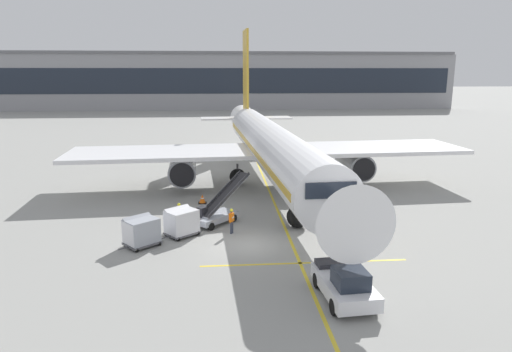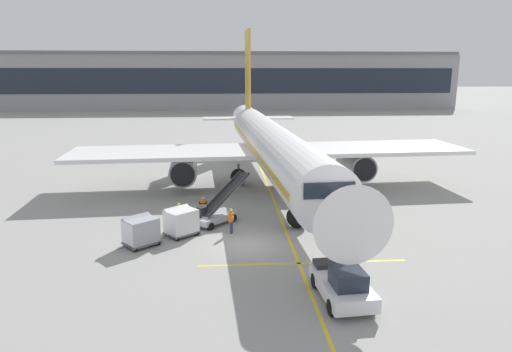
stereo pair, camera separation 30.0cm
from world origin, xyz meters
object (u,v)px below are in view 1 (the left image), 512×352
object	(u,v)px
baggage_cart_second	(141,231)
ground_crew_by_carts	(232,219)
parked_airplane	(270,145)
safety_cone_engine_keepout	(202,199)
ground_crew_by_loader	(179,213)
belt_loader	(217,211)
pushback_tug	(345,284)
baggage_cart_lead	(181,221)

from	to	relation	value
baggage_cart_second	ground_crew_by_carts	xyz separation A→B (m)	(5.73, 1.84, -0.00)
parked_airplane	baggage_cart_second	world-z (taller)	parked_airplane
parked_airplane	ground_crew_by_carts	distance (m)	13.83
baggage_cart_second	safety_cone_engine_keepout	xyz separation A→B (m)	(3.50, 9.36, -0.63)
ground_crew_by_carts	baggage_cart_second	bearing A→B (deg)	-162.21
baggage_cart_second	ground_crew_by_loader	bearing A→B (deg)	59.23
belt_loader	baggage_cart_second	size ratio (longest dim) A/B	1.76
baggage_cart_second	pushback_tug	xyz separation A→B (m)	(10.89, -7.88, -0.17)
pushback_tug	ground_crew_by_loader	xyz separation A→B (m)	(-8.81, 11.39, 0.17)
baggage_cart_second	safety_cone_engine_keepout	size ratio (longest dim) A/B	3.40
parked_airplane	ground_crew_by_loader	distance (m)	13.91
belt_loader	safety_cone_engine_keepout	size ratio (longest dim) A/B	6.00
baggage_cart_second	ground_crew_by_loader	world-z (taller)	baggage_cart_second
pushback_tug	baggage_cart_second	bearing A→B (deg)	144.11
ground_crew_by_loader	safety_cone_engine_keepout	world-z (taller)	ground_crew_by_loader
ground_crew_by_carts	safety_cone_engine_keepout	world-z (taller)	ground_crew_by_carts
parked_airplane	pushback_tug	xyz separation A→B (m)	(1.17, -22.63, -3.13)
ground_crew_by_loader	safety_cone_engine_keepout	xyz separation A→B (m)	(1.41, 5.86, -0.62)
parked_airplane	safety_cone_engine_keepout	bearing A→B (deg)	-139.15
baggage_cart_lead	ground_crew_by_loader	size ratio (longest dim) A/B	1.50
safety_cone_engine_keepout	pushback_tug	bearing A→B (deg)	-66.79
parked_airplane	baggage_cart_lead	world-z (taller)	parked_airplane
parked_airplane	ground_crew_by_loader	world-z (taller)	parked_airplane
ground_crew_by_carts	safety_cone_engine_keepout	size ratio (longest dim) A/B	2.28
parked_airplane	baggage_cart_lead	distance (m)	15.29
belt_loader	ground_crew_by_loader	size ratio (longest dim) A/B	2.64
belt_loader	baggage_cart_second	world-z (taller)	belt_loader
belt_loader	baggage_cart_second	xyz separation A→B (m)	(-4.74, -4.11, 0.09)
baggage_cart_second	safety_cone_engine_keepout	world-z (taller)	baggage_cart_second
pushback_tug	parked_airplane	bearing A→B (deg)	92.95
pushback_tug	safety_cone_engine_keepout	world-z (taller)	pushback_tug
pushback_tug	safety_cone_engine_keepout	distance (m)	18.77
parked_airplane	ground_crew_by_loader	size ratio (longest dim) A/B	27.39
parked_airplane	pushback_tug	bearing A→B (deg)	-87.05
belt_loader	baggage_cart_second	distance (m)	6.27
baggage_cart_lead	safety_cone_engine_keepout	world-z (taller)	baggage_cart_lead
ground_crew_by_loader	safety_cone_engine_keepout	distance (m)	6.06
baggage_cart_lead	ground_crew_by_carts	distance (m)	3.37
pushback_tug	ground_crew_by_carts	distance (m)	11.01
pushback_tug	ground_crew_by_loader	size ratio (longest dim) A/B	2.61
parked_airplane	ground_crew_by_loader	xyz separation A→B (m)	(-7.64, -11.24, -2.96)
parked_airplane	baggage_cart_lead	bearing A→B (deg)	-119.38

